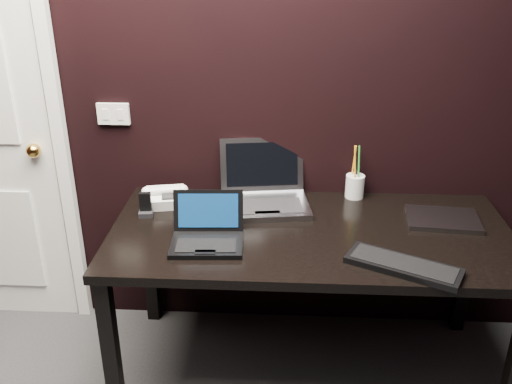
# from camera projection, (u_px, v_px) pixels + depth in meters

# --- Properties ---
(wall_back) EXTENTS (4.00, 0.00, 4.00)m
(wall_back) POSITION_uv_depth(u_px,v_px,m) (246.00, 77.00, 2.56)
(wall_back) COLOR black
(wall_back) RESTS_ON ground
(wall_switch) EXTENTS (0.15, 0.02, 0.10)m
(wall_switch) POSITION_uv_depth(u_px,v_px,m) (113.00, 114.00, 2.65)
(wall_switch) COLOR silver
(wall_switch) RESTS_ON wall_back
(desk) EXTENTS (1.70, 0.80, 0.74)m
(desk) POSITION_uv_depth(u_px,v_px,m) (310.00, 246.00, 2.44)
(desk) COLOR black
(desk) RESTS_ON ground
(netbook) EXTENTS (0.30, 0.27, 0.18)m
(netbook) POSITION_uv_depth(u_px,v_px,m) (207.00, 235.00, 2.30)
(netbook) COLOR black
(netbook) RESTS_ON desk
(silver_laptop) EXTENTS (0.44, 0.40, 0.27)m
(silver_laptop) POSITION_uv_depth(u_px,v_px,m) (264.00, 194.00, 2.63)
(silver_laptop) COLOR #939398
(silver_laptop) RESTS_ON desk
(ext_keyboard) EXTENTS (0.44, 0.32, 0.03)m
(ext_keyboard) POSITION_uv_depth(u_px,v_px,m) (403.00, 266.00, 2.13)
(ext_keyboard) COLOR black
(ext_keyboard) RESTS_ON desk
(closed_laptop) EXTENTS (0.33, 0.25, 0.02)m
(closed_laptop) POSITION_uv_depth(u_px,v_px,m) (443.00, 219.00, 2.49)
(closed_laptop) COLOR gray
(closed_laptop) RESTS_ON desk
(desk_phone) EXTENTS (0.22, 0.19, 0.10)m
(desk_phone) POSITION_uv_depth(u_px,v_px,m) (165.00, 197.00, 2.63)
(desk_phone) COLOR white
(desk_phone) RESTS_ON desk
(mobile_phone) EXTENTS (0.07, 0.06, 0.11)m
(mobile_phone) POSITION_uv_depth(u_px,v_px,m) (146.00, 207.00, 2.53)
(mobile_phone) COLOR black
(mobile_phone) RESTS_ON desk
(pen_cup) EXTENTS (0.10, 0.10, 0.26)m
(pen_cup) POSITION_uv_depth(u_px,v_px,m) (355.00, 185.00, 2.69)
(pen_cup) COLOR silver
(pen_cup) RESTS_ON desk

